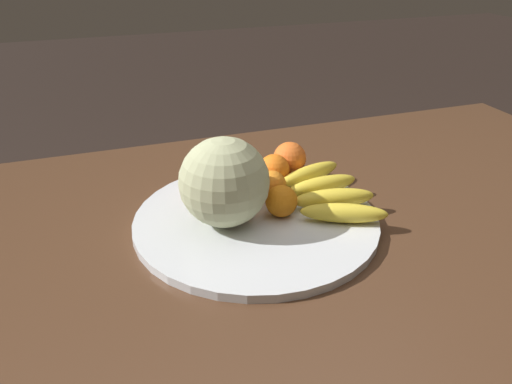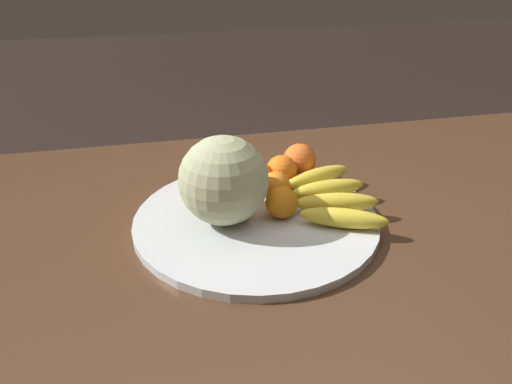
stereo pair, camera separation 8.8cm
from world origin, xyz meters
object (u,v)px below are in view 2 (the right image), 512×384
object	(u,v)px
kitchen_table	(290,262)
orange_front_left	(282,170)
orange_back_right	(299,160)
orange_top_small	(282,204)
orange_front_right	(256,175)
orange_mid_center	(221,177)
melon	(224,180)
fruit_bowl	(256,220)
produce_tag	(266,193)
orange_back_left	(276,186)
banana_bunch	(330,196)

from	to	relation	value
kitchen_table	orange_front_left	distance (m)	0.18
orange_back_right	orange_top_small	xyz separation A→B (m)	(0.08, 0.16, -0.01)
orange_front_left	orange_front_right	size ratio (longest dim) A/B	1.04
orange_front_left	orange_mid_center	xyz separation A→B (m)	(0.12, 0.00, 0.00)
kitchen_table	orange_front_right	size ratio (longest dim) A/B	27.52
melon	orange_front_right	world-z (taller)	melon
fruit_bowl	orange_front_left	world-z (taller)	orange_front_left
melon	orange_top_small	world-z (taller)	melon
orange_front_left	produce_tag	size ratio (longest dim) A/B	0.71
kitchen_table	orange_top_small	world-z (taller)	orange_top_small
kitchen_table	produce_tag	distance (m)	0.14
fruit_bowl	melon	world-z (taller)	melon
orange_front_right	melon	bearing A→B (deg)	52.20
kitchen_table	fruit_bowl	size ratio (longest dim) A/B	3.76
orange_front_left	orange_back_right	world-z (taller)	orange_back_right
orange_back_left	orange_back_right	xyz separation A→B (m)	(-0.08, -0.09, 0.01)
orange_back_left	orange_back_right	size ratio (longest dim) A/B	0.82
banana_bunch	orange_back_right	bearing A→B (deg)	100.66
melon	orange_mid_center	size ratio (longest dim) A/B	2.48
orange_top_small	produce_tag	size ratio (longest dim) A/B	0.66
kitchen_table	orange_mid_center	world-z (taller)	orange_mid_center
kitchen_table	orange_front_right	distance (m)	0.18
melon	orange_top_small	bearing A→B (deg)	170.80
kitchen_table	produce_tag	size ratio (longest dim) A/B	18.84
banana_bunch	produce_tag	world-z (taller)	banana_bunch
fruit_bowl	produce_tag	bearing A→B (deg)	-116.15
orange_front_left	orange_back_right	size ratio (longest dim) A/B	0.90
kitchen_table	orange_mid_center	size ratio (longest dim) A/B	26.20
melon	orange_front_right	size ratio (longest dim) A/B	2.60
melon	produce_tag	distance (m)	0.15
orange_top_small	orange_mid_center	bearing A→B (deg)	-54.21
fruit_bowl	orange_back_left	xyz separation A→B (m)	(-0.05, -0.05, 0.04)
orange_back_right	orange_top_small	bearing A→B (deg)	63.28
fruit_bowl	banana_bunch	size ratio (longest dim) A/B	1.76
orange_front_right	orange_back_left	xyz separation A→B (m)	(-0.03, 0.05, -0.00)
banana_bunch	orange_top_small	xyz separation A→B (m)	(0.10, 0.03, 0.01)
kitchen_table	banana_bunch	xyz separation A→B (m)	(-0.08, -0.02, 0.12)
banana_bunch	orange_front_left	bearing A→B (deg)	125.71
produce_tag	melon	bearing A→B (deg)	43.91
orange_back_right	produce_tag	distance (m)	0.11
orange_front_right	produce_tag	xyz separation A→B (m)	(-0.01, 0.03, -0.03)
orange_back_left	produce_tag	bearing A→B (deg)	-65.96
orange_front_left	orange_top_small	xyz separation A→B (m)	(0.03, 0.13, -0.00)
fruit_bowl	orange_front_right	world-z (taller)	orange_front_right
banana_bunch	orange_top_small	size ratio (longest dim) A/B	4.32
orange_front_right	kitchen_table	bearing A→B (deg)	109.21
produce_tag	kitchen_table	bearing A→B (deg)	110.86
banana_bunch	orange_front_left	xyz separation A→B (m)	(0.07, -0.10, 0.01)
orange_mid_center	produce_tag	world-z (taller)	orange_mid_center
orange_mid_center	orange_top_small	xyz separation A→B (m)	(-0.09, 0.13, -0.00)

